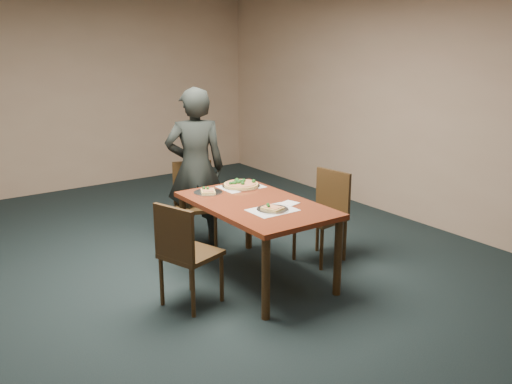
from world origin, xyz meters
TOP-DOWN VIEW (x-y plane):
  - ground at (0.00, 0.00)m, footprint 8.00×8.00m
  - room_shell at (0.00, 0.00)m, footprint 8.00×8.00m
  - dining_table at (0.42, -0.18)m, footprint 0.90×1.50m
  - chair_far at (0.39, 0.93)m, footprint 0.54×0.54m
  - chair_left at (-0.40, -0.31)m, footprint 0.53×0.53m
  - chair_right at (1.28, -0.17)m, footprint 0.48×0.48m
  - diner at (0.41, 0.92)m, footprint 0.74×0.63m
  - placemat_main at (0.61, 0.35)m, footprint 0.42×0.32m
  - placemat_near at (0.40, -0.46)m, footprint 0.40×0.30m
  - pizza_pan at (0.61, 0.35)m, footprint 0.38×0.38m
  - slice_plate_near at (0.40, -0.46)m, footprint 0.28×0.28m
  - slice_plate_far at (0.22, 0.35)m, footprint 0.28×0.28m
  - napkin at (0.65, -0.39)m, footprint 0.17×0.17m

SIDE VIEW (x-z plane):
  - ground at x=0.00m, z-range 0.00..0.00m
  - chair_far at x=0.39m, z-range 0.06..0.97m
  - chair_left at x=-0.40m, z-range 0.06..0.97m
  - chair_right at x=1.28m, z-range 0.06..0.97m
  - dining_table at x=0.42m, z-range 0.28..1.03m
  - placemat_main at x=0.61m, z-range 0.75..0.75m
  - placemat_near at x=0.40m, z-range 0.75..0.75m
  - napkin at x=0.65m, z-range 0.75..0.76m
  - slice_plate_far at x=0.22m, z-range 0.73..0.79m
  - slice_plate_near at x=0.40m, z-range 0.74..0.79m
  - pizza_pan at x=0.61m, z-range 0.74..0.81m
  - diner at x=0.41m, z-range 0.00..1.71m
  - room_shell at x=0.00m, z-range -2.26..5.74m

